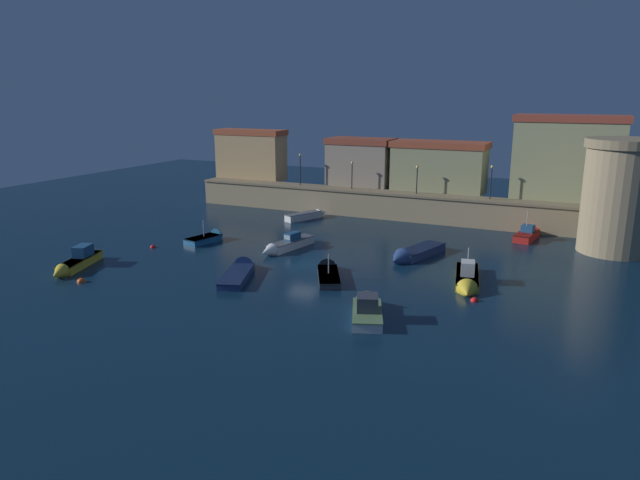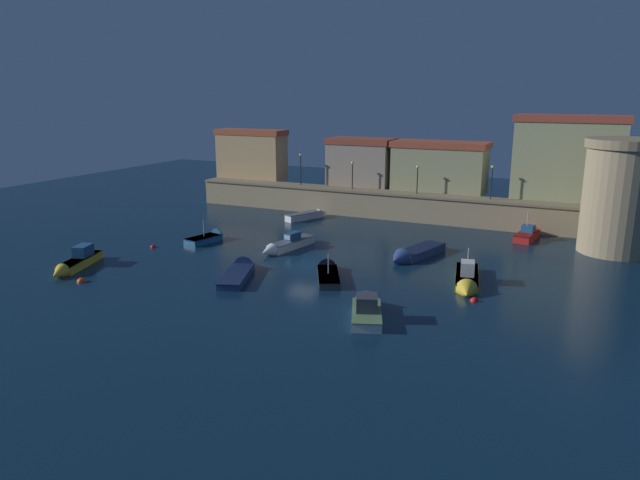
# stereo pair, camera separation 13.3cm
# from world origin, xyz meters

# --- Properties ---
(ground_plane) EXTENTS (120.49, 120.49, 0.00)m
(ground_plane) POSITION_xyz_m (0.00, 0.00, 0.00)
(ground_plane) COLOR #0C2338
(quay_wall) EXTENTS (49.00, 2.89, 3.09)m
(quay_wall) POSITION_xyz_m (0.00, 21.38, 1.56)
(quay_wall) COLOR #9E8966
(quay_wall) RESTS_ON ground
(old_town_backdrop) EXTENTS (49.34, 4.92, 9.11)m
(old_town_backdrop) POSITION_xyz_m (4.77, 24.86, 6.54)
(old_town_backdrop) COLOR tan
(old_town_backdrop) RESTS_ON ground
(fortress_tower) EXTENTS (6.84, 6.84, 10.32)m
(fortress_tower) POSITION_xyz_m (23.97, 15.75, 5.22)
(fortress_tower) COLOR #9E8966
(fortress_tower) RESTS_ON ground
(quay_lamp_0) EXTENTS (0.32, 0.32, 3.87)m
(quay_lamp_0) POSITION_xyz_m (-11.10, 21.38, 5.63)
(quay_lamp_0) COLOR black
(quay_lamp_0) RESTS_ON quay_wall
(quay_lamp_1) EXTENTS (0.32, 0.32, 3.25)m
(quay_lamp_1) POSITION_xyz_m (-4.24, 21.38, 5.27)
(quay_lamp_1) COLOR black
(quay_lamp_1) RESTS_ON quay_wall
(quay_lamp_2) EXTENTS (0.32, 0.32, 3.19)m
(quay_lamp_2) POSITION_xyz_m (3.66, 21.38, 5.23)
(quay_lamp_2) COLOR black
(quay_lamp_2) RESTS_ON quay_wall
(quay_lamp_3) EXTENTS (0.32, 0.32, 3.64)m
(quay_lamp_3) POSITION_xyz_m (11.79, 21.38, 5.49)
(quay_lamp_3) COLOR black
(quay_lamp_3) RESTS_ON quay_wall
(moored_boat_0) EXTENTS (3.39, 6.85, 1.95)m
(moored_boat_0) POSITION_xyz_m (-16.64, -9.01, 0.52)
(moored_boat_0) COLOR gold
(moored_boat_0) RESTS_ON ground
(moored_boat_1) EXTENTS (3.80, 6.06, 2.21)m
(moored_boat_1) POSITION_xyz_m (8.99, -8.40, 0.49)
(moored_boat_1) COLOR white
(moored_boat_1) RESTS_ON ground
(moored_boat_2) EXTENTS (2.32, 5.33, 3.41)m
(moored_boat_2) POSITION_xyz_m (16.35, 17.96, 0.48)
(moored_boat_2) COLOR red
(moored_boat_2) RESTS_ON ground
(moored_boat_3) EXTENTS (3.09, 7.59, 3.06)m
(moored_boat_3) POSITION_xyz_m (13.76, 0.47, 0.44)
(moored_boat_3) COLOR gold
(moored_boat_3) RESTS_ON ground
(moored_boat_4) EXTENTS (4.09, 7.20, 1.68)m
(moored_boat_4) POSITION_xyz_m (-3.35, -4.57, 0.29)
(moored_boat_4) COLOR navy
(moored_boat_4) RESTS_ON ground
(moored_boat_5) EXTENTS (3.34, 5.85, 1.07)m
(moored_boat_5) POSITION_xyz_m (-7.89, 16.91, 0.42)
(moored_boat_5) COLOR white
(moored_boat_5) RESTS_ON ground
(moored_boat_6) EXTENTS (2.50, 4.75, 2.71)m
(moored_boat_6) POSITION_xyz_m (-12.08, 3.45, 0.32)
(moored_boat_6) COLOR #195689
(moored_boat_6) RESTS_ON ground
(moored_boat_7) EXTENTS (4.35, 6.49, 2.57)m
(moored_boat_7) POSITION_xyz_m (3.08, -1.63, 0.27)
(moored_boat_7) COLOR #333338
(moored_boat_7) RESTS_ON ground
(moored_boat_8) EXTENTS (2.57, 7.15, 1.71)m
(moored_boat_8) POSITION_xyz_m (-3.65, 3.69, 0.47)
(moored_boat_8) COLOR white
(moored_boat_8) RESTS_ON ground
(moored_boat_9) EXTENTS (3.74, 7.56, 1.77)m
(moored_boat_9) POSITION_xyz_m (7.90, 5.98, 0.38)
(moored_boat_9) COLOR navy
(moored_boat_9) RESTS_ON ground
(mooring_buoy_0) EXTENTS (0.67, 0.67, 0.67)m
(mooring_buoy_0) POSITION_xyz_m (-13.43, -11.47, 0.00)
(mooring_buoy_0) COLOR #EA4C19
(mooring_buoy_0) RESTS_ON ground
(mooring_buoy_1) EXTENTS (0.56, 0.56, 0.56)m
(mooring_buoy_1) POSITION_xyz_m (14.95, -2.82, 0.00)
(mooring_buoy_1) COLOR red
(mooring_buoy_1) RESTS_ON ground
(mooring_buoy_2) EXTENTS (0.53, 0.53, 0.53)m
(mooring_buoy_2) POSITION_xyz_m (-15.42, -0.93, 0.00)
(mooring_buoy_2) COLOR red
(mooring_buoy_2) RESTS_ON ground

